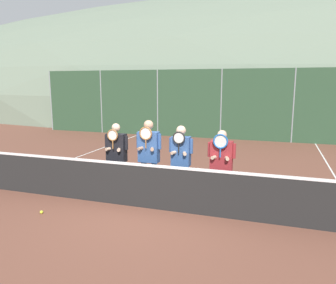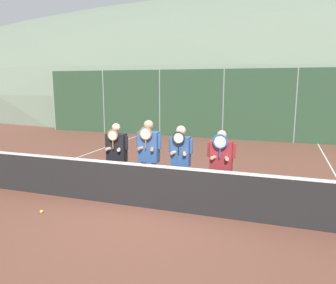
% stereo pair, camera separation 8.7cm
% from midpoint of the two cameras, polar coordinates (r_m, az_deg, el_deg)
% --- Properties ---
extents(ground_plane, '(120.00, 120.00, 0.00)m').
position_cam_midpoint_polar(ground_plane, '(7.37, -3.51, -11.37)').
color(ground_plane, brown).
extents(hill_distant, '(142.35, 79.08, 27.68)m').
position_cam_midpoint_polar(hill_distant, '(55.88, 16.54, 7.01)').
color(hill_distant, slate).
rests_on(hill_distant, ground_plane).
extents(clubhouse_building, '(17.19, 5.50, 3.87)m').
position_cam_midpoint_polar(clubhouse_building, '(23.33, 12.55, 8.11)').
color(clubhouse_building, tan).
rests_on(clubhouse_building, ground_plane).
extents(fence_back, '(19.84, 0.06, 3.39)m').
position_cam_midpoint_polar(fence_back, '(16.20, 9.74, 6.47)').
color(fence_back, gray).
rests_on(fence_back, ground_plane).
extents(tennis_net, '(11.65, 0.09, 1.10)m').
position_cam_midpoint_polar(tennis_net, '(7.19, -3.55, -7.57)').
color(tennis_net, gray).
rests_on(tennis_net, ground_plane).
extents(court_line_left_sideline, '(0.05, 16.00, 0.01)m').
position_cam_midpoint_polar(court_line_left_sideline, '(11.96, -17.30, -3.33)').
color(court_line_left_sideline, white).
rests_on(court_line_left_sideline, ground_plane).
extents(player_leftmost, '(0.60, 0.34, 1.77)m').
position_cam_midpoint_polar(player_leftmost, '(7.96, -8.62, -1.97)').
color(player_leftmost, white).
rests_on(player_leftmost, ground_plane).
extents(player_center_left, '(0.61, 0.34, 1.88)m').
position_cam_midpoint_polar(player_center_left, '(7.59, -3.05, -1.88)').
color(player_center_left, '#232838').
rests_on(player_center_left, ground_plane).
extents(player_center_right, '(0.56, 0.34, 1.77)m').
position_cam_midpoint_polar(player_center_right, '(7.46, 2.56, -2.65)').
color(player_center_right, '#56565B').
rests_on(player_center_right, ground_plane).
extents(player_rightmost, '(0.61, 0.34, 1.72)m').
position_cam_midpoint_polar(player_rightmost, '(7.23, 9.55, -3.42)').
color(player_rightmost, '#56565B').
rests_on(player_rightmost, ground_plane).
extents(car_far_left, '(4.31, 2.01, 1.86)m').
position_cam_midpoint_polar(car_far_left, '(20.55, -6.09, 5.22)').
color(car_far_left, '#B2B7BC').
rests_on(car_far_left, ground_plane).
extents(car_left_of_center, '(4.73, 1.92, 1.72)m').
position_cam_midpoint_polar(car_left_of_center, '(18.76, 7.61, 4.54)').
color(car_left_of_center, maroon).
rests_on(car_left_of_center, ground_plane).
extents(car_center, '(4.57, 2.08, 1.72)m').
position_cam_midpoint_polar(car_center, '(18.45, 23.46, 3.68)').
color(car_center, '#285638').
rests_on(car_center, ground_plane).
extents(tennis_ball_on_court, '(0.07, 0.07, 0.07)m').
position_cam_midpoint_polar(tennis_ball_on_court, '(7.54, -20.86, -11.25)').
color(tennis_ball_on_court, '#CCDB33').
rests_on(tennis_ball_on_court, ground_plane).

